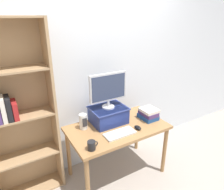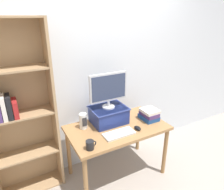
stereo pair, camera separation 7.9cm
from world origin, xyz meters
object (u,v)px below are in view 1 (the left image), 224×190
object	(u,v)px
computer_monitor	(108,89)
bookshelf_unit	(17,115)
computer_mouse	(138,128)
book_stack	(148,114)
keyboard	(120,133)
riser_box	(108,115)
coffee_mug	(92,145)
desk_speaker	(83,122)
desk	(117,132)

from	to	relation	value
computer_monitor	bookshelf_unit	bearing A→B (deg)	170.59
computer_mouse	book_stack	world-z (taller)	book_stack
keyboard	book_stack	distance (m)	0.54
keyboard	riser_box	bearing A→B (deg)	84.57
coffee_mug	desk_speaker	distance (m)	0.43
computer_monitor	computer_mouse	xyz separation A→B (m)	(0.22, -0.32, -0.44)
computer_monitor	coffee_mug	size ratio (longest dim) A/B	4.21
computer_mouse	desk_speaker	size ratio (longest dim) A/B	0.55
bookshelf_unit	computer_mouse	distance (m)	1.35
computer_monitor	keyboard	bearing A→B (deg)	-95.46
desk_speaker	riser_box	bearing A→B (deg)	-3.22
coffee_mug	desk_speaker	size ratio (longest dim) A/B	0.60
desk_speaker	coffee_mug	bearing A→B (deg)	-102.03
riser_box	book_stack	distance (m)	0.53
computer_monitor	book_stack	xyz separation A→B (m)	(0.50, -0.19, -0.38)
keyboard	coffee_mug	world-z (taller)	coffee_mug
computer_monitor	book_stack	size ratio (longest dim) A/B	2.04
book_stack	desk_speaker	bearing A→B (deg)	165.96
coffee_mug	desk	bearing A→B (deg)	28.13
desk	riser_box	bearing A→B (deg)	104.86
book_stack	coffee_mug	size ratio (longest dim) A/B	2.06
coffee_mug	riser_box	bearing A→B (deg)	43.28
desk	computer_mouse	xyz separation A→B (m)	(0.18, -0.17, 0.10)
computer_monitor	computer_mouse	world-z (taller)	computer_monitor
desk	bookshelf_unit	size ratio (longest dim) A/B	0.60
computer_monitor	book_stack	world-z (taller)	computer_monitor
bookshelf_unit	computer_mouse	size ratio (longest dim) A/B	19.09
desk	riser_box	world-z (taller)	riser_box
desk	computer_monitor	distance (m)	0.56
bookshelf_unit	riser_box	bearing A→B (deg)	-9.32
keyboard	bookshelf_unit	bearing A→B (deg)	154.01
desk	keyboard	size ratio (longest dim) A/B	3.28
bookshelf_unit	desk_speaker	bearing A→B (deg)	-12.26
keyboard	coffee_mug	size ratio (longest dim) A/B	3.19
book_stack	desk_speaker	xyz separation A→B (m)	(-0.83, 0.21, 0.02)
keyboard	coffee_mug	xyz separation A→B (m)	(-0.39, -0.09, 0.04)
computer_mouse	coffee_mug	distance (m)	0.65
desk	computer_monitor	size ratio (longest dim) A/B	2.48
desk	keyboard	xyz separation A→B (m)	(-0.07, -0.16, 0.10)
bookshelf_unit	riser_box	distance (m)	1.04
desk	book_stack	size ratio (longest dim) A/B	5.07
riser_box	keyboard	world-z (taller)	riser_box
computer_monitor	desk_speaker	world-z (taller)	computer_monitor
bookshelf_unit	coffee_mug	world-z (taller)	bookshelf_unit
desk	computer_monitor	xyz separation A→B (m)	(-0.04, 0.15, 0.54)
bookshelf_unit	keyboard	size ratio (longest dim) A/B	5.42
computer_mouse	book_stack	bearing A→B (deg)	25.91
computer_mouse	coffee_mug	size ratio (longest dim) A/B	0.91
bookshelf_unit	keyboard	world-z (taller)	bookshelf_unit
computer_mouse	desk_speaker	world-z (taller)	desk_speaker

